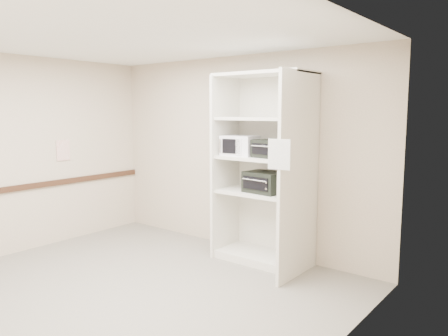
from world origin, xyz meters
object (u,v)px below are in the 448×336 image
Objects in this scene: toaster_oven_upper at (270,149)px; toaster_oven_lower at (265,182)px; microwave at (240,145)px; shelving_unit at (266,176)px.

toaster_oven_lower is at bearing 178.94° from toaster_oven_upper.
toaster_oven_lower is at bearing -2.70° from microwave.
microwave is 0.91× the size of toaster_oven_lower.
shelving_unit is 6.27× the size of toaster_oven_upper.
toaster_oven_upper is (0.07, -0.04, 0.35)m from shelving_unit.
shelving_unit reaches higher than toaster_oven_lower.
toaster_oven_lower is (-0.08, 0.01, -0.43)m from toaster_oven_upper.
toaster_oven_upper is (0.46, 0.00, -0.02)m from microwave.
microwave is at bearing -172.11° from toaster_oven_lower.
shelving_unit is 0.36m from toaster_oven_upper.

